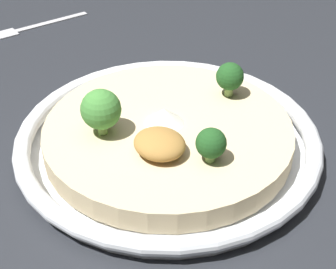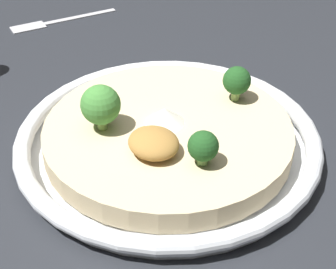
# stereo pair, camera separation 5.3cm
# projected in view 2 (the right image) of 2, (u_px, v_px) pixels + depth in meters

# --- Properties ---
(ground_plane) EXTENTS (6.00, 6.00, 0.00)m
(ground_plane) POSITION_uv_depth(u_px,v_px,m) (168.00, 150.00, 0.54)
(ground_plane) COLOR #23262B
(risotto_bowl) EXTENTS (0.31, 0.31, 0.03)m
(risotto_bowl) POSITION_uv_depth(u_px,v_px,m) (168.00, 138.00, 0.53)
(risotto_bowl) COLOR silver
(risotto_bowl) RESTS_ON ground_plane
(cheese_sprinkle) EXTENTS (0.04, 0.04, 0.02)m
(cheese_sprinkle) POSITION_uv_depth(u_px,v_px,m) (168.00, 114.00, 0.52)
(cheese_sprinkle) COLOR white
(cheese_sprinkle) RESTS_ON risotto_bowl
(crispy_onion_garnish) EXTENTS (0.05, 0.05, 0.02)m
(crispy_onion_garnish) POSITION_uv_depth(u_px,v_px,m) (154.00, 143.00, 0.48)
(crispy_onion_garnish) COLOR #A37538
(crispy_onion_garnish) RESTS_ON risotto_bowl
(broccoli_back) EXTENTS (0.04, 0.04, 0.05)m
(broccoli_back) POSITION_uv_depth(u_px,v_px,m) (101.00, 105.00, 0.50)
(broccoli_back) COLOR #759E4C
(broccoli_back) RESTS_ON risotto_bowl
(broccoli_front_left) EXTENTS (0.03, 0.03, 0.04)m
(broccoli_front_left) POSITION_uv_depth(u_px,v_px,m) (237.00, 81.00, 0.55)
(broccoli_front_left) COLOR #84A856
(broccoli_front_left) RESTS_ON risotto_bowl
(broccoli_back_left) EXTENTS (0.03, 0.03, 0.03)m
(broccoli_back_left) POSITION_uv_depth(u_px,v_px,m) (203.00, 147.00, 0.46)
(broccoli_back_left) COLOR #668E47
(broccoli_back_left) RESTS_ON risotto_bowl
(fork_utensil) EXTENTS (0.06, 0.17, 0.00)m
(fork_utensil) POSITION_uv_depth(u_px,v_px,m) (53.00, 22.00, 0.80)
(fork_utensil) COLOR #B7B7BC
(fork_utensil) RESTS_ON ground_plane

